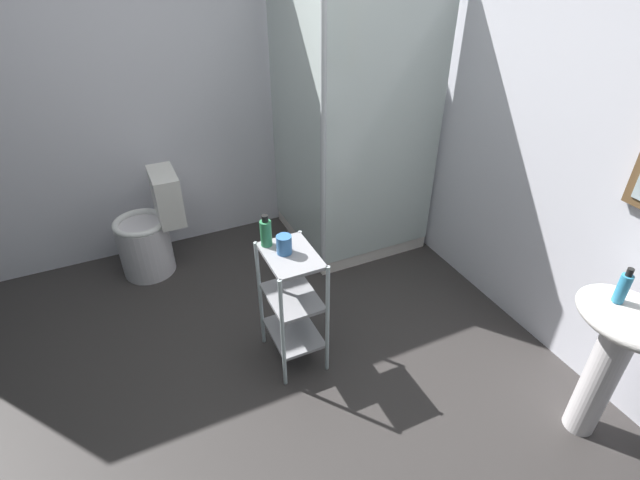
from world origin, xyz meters
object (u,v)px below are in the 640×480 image
storage_cart (292,299)px  hand_soap_bottle (623,287)px  pedestal_sink (616,345)px  body_wash_bottle_green (266,232)px  shower_stall (345,190)px  toilet (150,233)px  rinse_cup (284,245)px

storage_cart → hand_soap_bottle: hand_soap_bottle is taller
pedestal_sink → body_wash_bottle_green: body_wash_bottle_green is taller
shower_stall → storage_cart: size_ratio=2.70×
body_wash_bottle_green → storage_cart: bearing=31.3°
toilet → rinse_cup: (1.21, 0.58, 0.48)m
storage_cart → toilet: bearing=-154.2°
hand_soap_bottle → rinse_cup: 1.54m
shower_stall → hand_soap_bottle: shower_stall is taller
rinse_cup → hand_soap_bottle: bearing=47.4°
toilet → rinse_cup: 1.42m
hand_soap_bottle → body_wash_bottle_green: size_ratio=0.95×
shower_stall → hand_soap_bottle: (2.00, 0.27, 0.42)m
hand_soap_bottle → body_wash_bottle_green: 1.66m
toilet → hand_soap_bottle: (2.26, 1.71, 0.57)m
rinse_cup → pedestal_sink: bearing=46.7°
pedestal_sink → hand_soap_bottle: 0.31m
hand_soap_bottle → rinse_cup: (-1.04, -1.13, -0.09)m
pedestal_sink → hand_soap_bottle: bearing=-148.7°
rinse_cup → toilet: bearing=-154.6°
storage_cart → rinse_cup: bearing=-138.3°
shower_stall → pedestal_sink: shower_stall is taller
toilet → rinse_cup: bearing=25.4°
body_wash_bottle_green → rinse_cup: body_wash_bottle_green is taller
pedestal_sink → toilet: pedestal_sink is taller
shower_stall → hand_soap_bottle: 2.06m
toilet → body_wash_bottle_green: (1.10, 0.52, 0.50)m
hand_soap_bottle → rinse_cup: size_ratio=1.69×
pedestal_sink → body_wash_bottle_green: size_ratio=4.45×
storage_cart → body_wash_bottle_green: 0.41m
shower_stall → storage_cart: bearing=-40.6°
pedestal_sink → toilet: (-2.31, -1.74, -0.26)m
rinse_cup → storage_cart: bearing=41.7°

